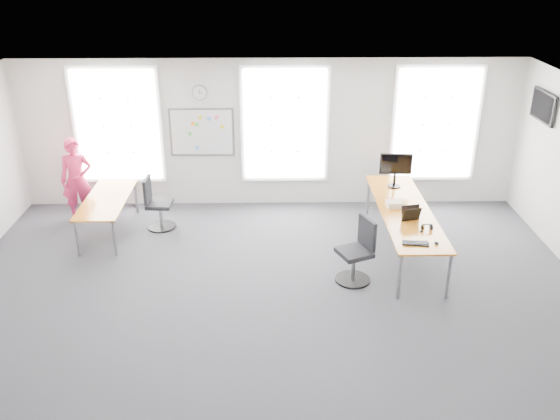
{
  "coord_description": "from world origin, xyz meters",
  "views": [
    {
      "loc": [
        0.01,
        -7.41,
        5.01
      ],
      "look_at": [
        0.16,
        1.2,
        1.1
      ],
      "focal_mm": 38.0,
      "sensor_mm": 36.0,
      "label": 1
    }
  ],
  "objects_px": {
    "chair_right": "(357,254)",
    "headphones": "(427,227)",
    "person": "(77,180)",
    "desk_right": "(405,212)",
    "desk_left": "(107,202)",
    "chair_left": "(157,206)",
    "monitor": "(396,167)",
    "keyboard": "(416,243)"
  },
  "relations": [
    {
      "from": "chair_right",
      "to": "headphones",
      "type": "bearing_deg",
      "value": 76.92
    },
    {
      "from": "person",
      "to": "chair_right",
      "type": "bearing_deg",
      "value": -36.4
    },
    {
      "from": "desk_right",
      "to": "desk_left",
      "type": "height_order",
      "value": "desk_right"
    },
    {
      "from": "desk_right",
      "to": "headphones",
      "type": "bearing_deg",
      "value": -77.52
    },
    {
      "from": "headphones",
      "to": "chair_right",
      "type": "bearing_deg",
      "value": -167.48
    },
    {
      "from": "chair_left",
      "to": "headphones",
      "type": "bearing_deg",
      "value": -108.13
    },
    {
      "from": "desk_left",
      "to": "chair_right",
      "type": "bearing_deg",
      "value": -21.94
    },
    {
      "from": "desk_left",
      "to": "person",
      "type": "relative_size",
      "value": 1.16
    },
    {
      "from": "desk_left",
      "to": "headphones",
      "type": "height_order",
      "value": "headphones"
    },
    {
      "from": "desk_right",
      "to": "chair_right",
      "type": "xyz_separation_m",
      "value": [
        -0.94,
        -1.01,
        -0.27
      ]
    },
    {
      "from": "monitor",
      "to": "chair_right",
      "type": "bearing_deg",
      "value": -111.23
    },
    {
      "from": "desk_right",
      "to": "chair_left",
      "type": "height_order",
      "value": "chair_left"
    },
    {
      "from": "chair_right",
      "to": "headphones",
      "type": "height_order",
      "value": "chair_right"
    },
    {
      "from": "chair_left",
      "to": "headphones",
      "type": "xyz_separation_m",
      "value": [
        4.66,
        -1.79,
        0.4
      ]
    },
    {
      "from": "desk_right",
      "to": "person",
      "type": "relative_size",
      "value": 1.97
    },
    {
      "from": "chair_right",
      "to": "headphones",
      "type": "relative_size",
      "value": 5.99
    },
    {
      "from": "desk_right",
      "to": "monitor",
      "type": "bearing_deg",
      "value": 89.55
    },
    {
      "from": "keyboard",
      "to": "headphones",
      "type": "distance_m",
      "value": 0.57
    },
    {
      "from": "desk_left",
      "to": "chair_left",
      "type": "xyz_separation_m",
      "value": [
        0.86,
        0.22,
        -0.2
      ]
    },
    {
      "from": "desk_left",
      "to": "person",
      "type": "distance_m",
      "value": 0.97
    },
    {
      "from": "chair_right",
      "to": "monitor",
      "type": "relative_size",
      "value": 1.61
    },
    {
      "from": "chair_right",
      "to": "desk_right",
      "type": "bearing_deg",
      "value": 113.4
    },
    {
      "from": "headphones",
      "to": "monitor",
      "type": "xyz_separation_m",
      "value": [
        -0.17,
        1.82,
        0.35
      ]
    },
    {
      "from": "desk_left",
      "to": "headphones",
      "type": "distance_m",
      "value": 5.74
    },
    {
      "from": "desk_right",
      "to": "keyboard",
      "type": "xyz_separation_m",
      "value": [
        -0.1,
        -1.29,
        0.06
      ]
    },
    {
      "from": "monitor",
      "to": "person",
      "type": "bearing_deg",
      "value": -179.69
    },
    {
      "from": "chair_right",
      "to": "headphones",
      "type": "xyz_separation_m",
      "value": [
        1.12,
        0.21,
        0.37
      ]
    },
    {
      "from": "chair_left",
      "to": "monitor",
      "type": "xyz_separation_m",
      "value": [
        4.49,
        0.03,
        0.75
      ]
    },
    {
      "from": "desk_right",
      "to": "person",
      "type": "bearing_deg",
      "value": 167.0
    },
    {
      "from": "desk_right",
      "to": "chair_left",
      "type": "bearing_deg",
      "value": 167.52
    },
    {
      "from": "desk_right",
      "to": "person",
      "type": "height_order",
      "value": "person"
    },
    {
      "from": "person",
      "to": "keyboard",
      "type": "distance_m",
      "value": 6.53
    },
    {
      "from": "person",
      "to": "keyboard",
      "type": "relative_size",
      "value": 4.1
    },
    {
      "from": "chair_left",
      "to": "person",
      "type": "xyz_separation_m",
      "value": [
        -1.57,
        0.41,
        0.38
      ]
    },
    {
      "from": "chair_left",
      "to": "monitor",
      "type": "height_order",
      "value": "monitor"
    },
    {
      "from": "person",
      "to": "chair_left",
      "type": "bearing_deg",
      "value": -25.7
    },
    {
      "from": "chair_left",
      "to": "keyboard",
      "type": "bearing_deg",
      "value": -114.61
    },
    {
      "from": "chair_right",
      "to": "headphones",
      "type": "distance_m",
      "value": 1.2
    },
    {
      "from": "desk_right",
      "to": "chair_left",
      "type": "distance_m",
      "value": 4.6
    },
    {
      "from": "chair_right",
      "to": "keyboard",
      "type": "height_order",
      "value": "chair_right"
    },
    {
      "from": "person",
      "to": "headphones",
      "type": "distance_m",
      "value": 6.61
    },
    {
      "from": "chair_right",
      "to": "monitor",
      "type": "distance_m",
      "value": 2.35
    }
  ]
}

